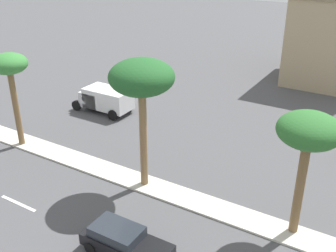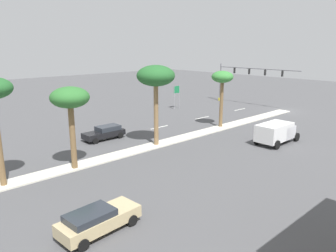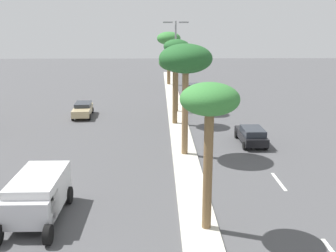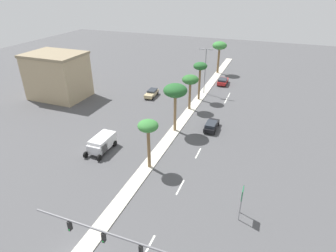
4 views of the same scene
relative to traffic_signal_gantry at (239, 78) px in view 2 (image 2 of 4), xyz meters
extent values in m
plane|color=#4C4C4F|center=(-8.99, 30.34, -4.40)|extent=(160.00, 160.00, 0.00)
cube|color=beige|center=(-8.99, 38.86, -4.34)|extent=(1.80, 76.71, 0.12)
cube|color=silver|center=(-3.55, 4.51, -4.40)|extent=(0.20, 2.80, 0.01)
cube|color=silver|center=(-3.55, 13.57, -4.40)|extent=(0.20, 2.80, 0.01)
cube|color=silver|center=(-3.55, 21.55, -4.40)|extent=(0.20, 2.80, 0.01)
cube|color=silver|center=(-3.55, 29.24, -4.40)|extent=(0.20, 2.80, 0.01)
cylinder|color=slate|center=(4.07, 0.00, -1.04)|extent=(0.24, 0.24, 6.73)
cylinder|color=gold|center=(4.07, 0.00, -4.15)|extent=(0.53, 0.53, 0.50)
cylinder|color=slate|center=(-3.38, 0.00, 1.78)|extent=(14.91, 0.16, 0.16)
cube|color=black|center=(1.09, 0.00, 1.23)|extent=(0.20, 0.32, 0.90)
sphere|color=#19D83F|center=(1.09, -0.12, 0.93)|extent=(0.18, 0.18, 0.18)
cube|color=black|center=(-1.89, 0.00, 1.23)|extent=(0.20, 0.32, 0.90)
sphere|color=#19D83F|center=(-1.89, -0.12, 0.93)|extent=(0.18, 0.18, 0.18)
cube|color=black|center=(-4.87, 0.00, 1.23)|extent=(0.20, 0.32, 0.90)
sphere|color=#19D83F|center=(-4.87, -0.12, 0.93)|extent=(0.18, 0.18, 0.18)
cube|color=black|center=(-7.85, 0.00, 1.23)|extent=(0.20, 0.32, 0.90)
sphere|color=#19D83F|center=(-7.85, -0.12, 0.93)|extent=(0.18, 0.18, 0.18)
cylinder|color=gray|center=(3.72, 10.88, -2.58)|extent=(0.10, 0.10, 3.64)
cylinder|color=gray|center=(3.72, 11.97, -2.58)|extent=(0.10, 0.10, 3.64)
cube|color=#19723F|center=(3.72, 11.42, -1.31)|extent=(0.08, 1.21, 1.10)
cylinder|color=brown|center=(-8.67, 15.94, -1.46)|extent=(0.42, 0.42, 5.64)
ellipsoid|color=#387F38|center=(-8.67, 15.94, 1.81)|extent=(2.60, 2.60, 1.43)
cylinder|color=olive|center=(-8.99, 26.71, -1.16)|extent=(0.45, 0.45, 6.25)
ellipsoid|color=#235B28|center=(-8.99, 26.71, 2.62)|extent=(3.72, 3.72, 2.04)
cylinder|color=brown|center=(-9.34, 35.84, -1.65)|extent=(0.46, 0.46, 5.27)
ellipsoid|color=#2D6B2D|center=(-9.34, 35.84, 1.52)|extent=(3.05, 3.05, 1.68)
cube|color=black|center=(-3.49, 29.44, -3.78)|extent=(1.79, 4.49, 0.61)
cube|color=#262B33|center=(-3.49, 28.88, -3.23)|extent=(1.60, 2.47, 0.49)
cylinder|color=black|center=(-4.33, 31.00, -4.08)|extent=(0.22, 0.64, 0.64)
cylinder|color=black|center=(-2.66, 31.01, -4.08)|extent=(0.22, 0.64, 0.64)
cylinder|color=black|center=(-4.32, 27.86, -4.08)|extent=(0.22, 0.64, 0.64)
cylinder|color=black|center=(-2.65, 27.87, -4.08)|extent=(0.22, 0.64, 0.64)
cube|color=tan|center=(-18.77, 39.23, -3.74)|extent=(2.06, 4.65, 0.69)
cube|color=#262B33|center=(-18.81, 39.80, -3.21)|extent=(1.75, 2.60, 0.37)
cylinder|color=black|center=(-17.83, 37.70, -4.08)|extent=(0.26, 0.65, 0.64)
cylinder|color=black|center=(-19.49, 37.59, -4.08)|extent=(0.26, 0.65, 0.64)
cylinder|color=black|center=(-18.06, 40.87, -4.08)|extent=(0.26, 0.65, 0.64)
cylinder|color=black|center=(-19.71, 40.76, -4.08)|extent=(0.26, 0.65, 0.64)
cube|color=silver|center=(-16.81, 16.08, -3.31)|extent=(2.20, 1.94, 1.28)
cube|color=silver|center=(-16.81, 17.60, -3.11)|extent=(2.20, 4.11, 1.70)
cylinder|color=black|center=(-15.71, 14.84, -3.95)|extent=(0.28, 0.90, 0.90)
cylinder|color=black|center=(-17.91, 14.84, -3.95)|extent=(0.28, 0.90, 0.90)
cylinder|color=black|center=(-15.71, 18.93, -3.95)|extent=(0.28, 0.90, 0.90)
cylinder|color=black|center=(-17.91, 18.93, -3.95)|extent=(0.28, 0.90, 0.90)
camera|label=1|loc=(8.40, 38.98, 9.64)|focal=43.23mm
camera|label=2|loc=(-32.87, 47.25, 5.42)|focal=34.75mm
camera|label=3|loc=(-10.85, -0.46, 4.91)|focal=41.69mm
camera|label=4|loc=(4.57, -11.57, 17.70)|focal=29.99mm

